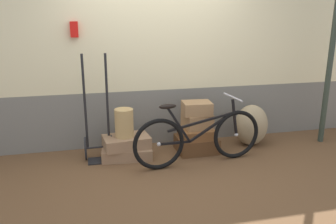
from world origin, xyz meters
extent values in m
cube|color=brown|center=(0.00, 0.00, -0.03)|extent=(9.10, 5.20, 0.06)
cube|color=slate|center=(0.00, 0.85, 0.40)|extent=(7.10, 0.20, 0.81)
cube|color=beige|center=(0.00, 0.85, 1.90)|extent=(7.10, 0.20, 2.18)
cube|color=red|center=(-1.10, 0.71, 1.68)|extent=(0.10, 0.08, 0.20)
cylinder|color=#2D382D|center=(2.43, 0.25, 1.50)|extent=(0.08, 0.08, 2.99)
cube|color=#937051|center=(-0.51, 0.30, 0.07)|extent=(0.69, 0.47, 0.15)
cube|color=#937051|center=(-0.52, 0.30, 0.23)|extent=(0.64, 0.46, 0.15)
cube|color=brown|center=(0.47, 0.30, 0.11)|extent=(0.56, 0.47, 0.21)
cube|color=brown|center=(0.45, 0.27, 0.28)|extent=(0.47, 0.40, 0.13)
cube|color=#9E754C|center=(0.48, 0.32, 0.44)|extent=(0.40, 0.37, 0.20)
cube|color=#9E754C|center=(0.46, 0.31, 0.63)|extent=(0.41, 0.33, 0.17)
cylinder|color=tan|center=(-0.54, 0.30, 0.49)|extent=(0.25, 0.25, 0.38)
torus|color=black|center=(-1.05, 0.37, 0.15)|extent=(0.02, 0.31, 0.31)
torus|color=black|center=(-0.71, 0.37, 0.15)|extent=(0.02, 0.31, 0.31)
cylinder|color=black|center=(-0.88, 0.37, 0.15)|extent=(0.34, 0.02, 0.02)
cylinder|color=black|center=(-1.02, 0.37, 0.78)|extent=(0.03, 0.11, 1.25)
cylinder|color=black|center=(-0.74, 0.37, 0.78)|extent=(0.03, 0.11, 1.25)
cube|color=black|center=(-0.88, 0.26, 0.01)|extent=(0.30, 0.22, 0.02)
ellipsoid|color=#9E8966|center=(1.32, 0.37, 0.30)|extent=(0.49, 0.41, 0.60)
torus|color=black|center=(-0.17, -0.15, 0.33)|extent=(0.66, 0.12, 0.66)
sphere|color=#B2B2B7|center=(-0.17, -0.15, 0.33)|extent=(0.05, 0.05, 0.05)
torus|color=black|center=(0.91, -0.04, 0.33)|extent=(0.66, 0.12, 0.66)
sphere|color=#B2B2B7|center=(0.91, -0.04, 0.33)|extent=(0.05, 0.05, 0.05)
cube|color=black|center=(0.53, -0.08, 0.47)|extent=(0.60, 0.09, 0.35)
cube|color=black|center=(0.09, -0.13, 0.55)|extent=(0.32, 0.06, 0.48)
cube|color=black|center=(0.04, -0.13, 0.32)|extent=(0.41, 0.07, 0.04)
cube|color=black|center=(0.39, -0.10, 0.56)|extent=(0.88, 0.12, 0.18)
cube|color=black|center=(0.86, -0.04, 0.57)|extent=(0.11, 0.04, 0.49)
ellipsoid|color=black|center=(-0.05, -0.14, 0.80)|extent=(0.23, 0.11, 0.06)
cylinder|color=#A5A5AD|center=(0.82, -0.05, 0.85)|extent=(0.07, 0.46, 0.02)
camera|label=1|loc=(-0.98, -4.10, 1.89)|focal=37.47mm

